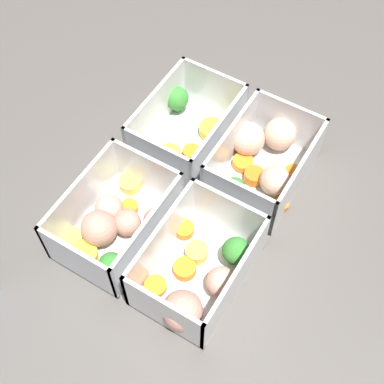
{
  "coord_description": "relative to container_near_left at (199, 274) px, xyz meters",
  "views": [
    {
      "loc": [
        -0.33,
        -0.2,
        0.64
      ],
      "look_at": [
        0.0,
        0.0,
        0.03
      ],
      "focal_mm": 50.0,
      "sensor_mm": 36.0,
      "label": 1
    }
  ],
  "objects": [
    {
      "name": "container_near_left",
      "position": [
        0.0,
        0.0,
        0.0
      ],
      "size": [
        0.17,
        0.13,
        0.08
      ],
      "color": "white",
      "rests_on": "ground_plane"
    },
    {
      "name": "container_far_left",
      "position": [
        0.01,
        0.13,
        -0.0
      ],
      "size": [
        0.17,
        0.13,
        0.08
      ],
      "color": "white",
      "rests_on": "ground_plane"
    },
    {
      "name": "container_far_right",
      "position": [
        0.2,
        0.13,
        -0.0
      ],
      "size": [
        0.17,
        0.13,
        0.08
      ],
      "color": "white",
      "rests_on": "ground_plane"
    },
    {
      "name": "container_near_right",
      "position": [
        0.2,
        0.01,
        -0.0
      ],
      "size": [
        0.18,
        0.13,
        0.08
      ],
      "color": "white",
      "rests_on": "ground_plane"
    },
    {
      "name": "ground_plane",
      "position": [
        0.1,
        0.07,
        -0.03
      ],
      "size": [
        4.0,
        4.0,
        0.0
      ],
      "primitive_type": "plane",
      "color": "#56514C"
    }
  ]
}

